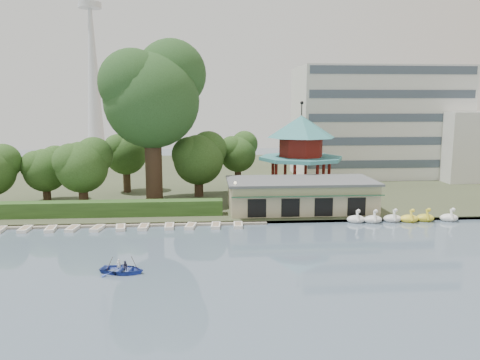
{
  "coord_description": "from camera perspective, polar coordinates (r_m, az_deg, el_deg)",
  "views": [
    {
      "loc": [
        -1.97,
        -35.49,
        13.76
      ],
      "look_at": [
        2.0,
        18.0,
        5.0
      ],
      "focal_mm": 35.0,
      "sensor_mm": 36.0,
      "label": 1
    }
  ],
  "objects": [
    {
      "name": "moored_rowboats",
      "position": [
        54.08,
        -15.64,
        -5.62
      ],
      "size": [
        29.85,
        2.65,
        0.36
      ],
      "color": "white",
      "rests_on": "ground"
    },
    {
      "name": "office_building",
      "position": [
        91.4,
        18.14,
        6.29
      ],
      "size": [
        38.0,
        18.0,
        20.0
      ],
      "color": "silver",
      "rests_on": "shore"
    },
    {
      "name": "hedge",
      "position": [
        58.82,
        -16.97,
        -3.37
      ],
      "size": [
        30.0,
        2.0,
        1.8
      ],
      "primitive_type": "cube",
      "color": "#30531F",
      "rests_on": "shore"
    },
    {
      "name": "small_trees",
      "position": [
        67.93,
        -14.56,
        2.43
      ],
      "size": [
        39.53,
        16.57,
        9.63
      ],
      "color": "#3A281C",
      "rests_on": "shore"
    },
    {
      "name": "big_tree",
      "position": [
        64.08,
        -10.57,
        10.5
      ],
      "size": [
        13.89,
        12.94,
        22.06
      ],
      "color": "#3A281C",
      "rests_on": "shore"
    },
    {
      "name": "dock",
      "position": [
        55.34,
        -14.61,
        -5.3
      ],
      "size": [
        34.0,
        1.6,
        0.24
      ],
      "primitive_type": "cube",
      "color": "gray",
      "rests_on": "ground"
    },
    {
      "name": "boathouse",
      "position": [
        59.79,
        7.39,
        -1.78
      ],
      "size": [
        18.6,
        9.39,
        3.9
      ],
      "color": "tan",
      "rests_on": "shore"
    },
    {
      "name": "rowboat_with_passengers",
      "position": [
        40.27,
        -14.17,
        -10.2
      ],
      "size": [
        5.85,
        4.77,
        2.01
      ],
      "color": "#334CAF",
      "rests_on": "ground"
    },
    {
      "name": "embankment",
      "position": [
        54.55,
        -2.05,
        -5.18
      ],
      "size": [
        220.0,
        0.6,
        0.3
      ],
      "primitive_type": "cube",
      "color": "gray",
      "rests_on": "ground"
    },
    {
      "name": "shore",
      "position": [
        88.55,
        -2.92,
        0.46
      ],
      "size": [
        220.0,
        70.0,
        0.4
      ],
      "primitive_type": "cube",
      "color": "#424930",
      "rests_on": "ground"
    },
    {
      "name": "lamp_post",
      "position": [
        55.58,
        -0.59,
        -1.53
      ],
      "size": [
        0.36,
        0.36,
        4.28
      ],
      "color": "black",
      "rests_on": "shore"
    },
    {
      "name": "broadcast_tower",
      "position": [
        181.13,
        -17.63,
        15.27
      ],
      "size": [
        8.0,
        8.0,
        96.0
      ],
      "color": "silver",
      "rests_on": "ground"
    },
    {
      "name": "swan_boats",
      "position": [
        58.5,
        19.03,
        -4.45
      ],
      "size": [
        13.44,
        2.04,
        1.92
      ],
      "color": "white",
      "rests_on": "ground"
    },
    {
      "name": "pavilion",
      "position": [
        69.2,
        7.44,
        4.0
      ],
      "size": [
        12.4,
        12.4,
        13.5
      ],
      "color": "tan",
      "rests_on": "shore"
    },
    {
      "name": "ground_plane",
      "position": [
        38.11,
        -1.02,
        -11.89
      ],
      "size": [
        220.0,
        220.0,
        0.0
      ],
      "primitive_type": "plane",
      "color": "slate",
      "rests_on": "ground"
    }
  ]
}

